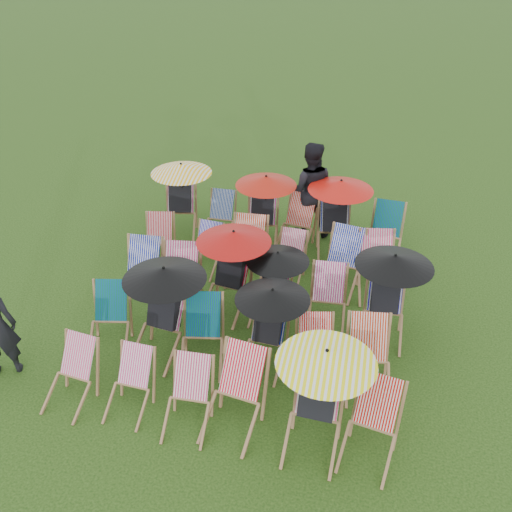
% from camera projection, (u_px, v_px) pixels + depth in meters
% --- Properties ---
extents(ground, '(100.00, 100.00, 0.00)m').
position_uv_depth(ground, '(252.00, 317.00, 9.27)').
color(ground, black).
rests_on(ground, ground).
extents(deckchair_0, '(0.67, 0.86, 0.86)m').
position_uv_depth(deckchair_0, '(70.00, 376.00, 7.52)').
color(deckchair_0, '#956B45').
rests_on(deckchair_0, ground).
extents(deckchair_1, '(0.59, 0.78, 0.81)m').
position_uv_depth(deckchair_1, '(129.00, 385.00, 7.41)').
color(deckchair_1, '#956B45').
rests_on(deckchair_1, ground).
extents(deckchair_2, '(0.60, 0.82, 0.87)m').
position_uv_depth(deckchair_2, '(187.00, 399.00, 7.17)').
color(deckchair_2, '#956B45').
rests_on(deckchair_2, ground).
extents(deckchair_3, '(0.82, 1.03, 1.02)m').
position_uv_depth(deckchair_3, '(234.00, 396.00, 7.11)').
color(deckchair_3, '#956B45').
rests_on(deckchair_3, ground).
extents(deckchair_4, '(1.19, 1.25, 1.42)m').
position_uv_depth(deckchair_4, '(318.00, 398.00, 6.76)').
color(deckchair_4, '#956B45').
rests_on(deckchair_4, ground).
extents(deckchair_5, '(0.77, 0.96, 0.94)m').
position_uv_depth(deckchair_5, '(372.00, 427.00, 6.74)').
color(deckchair_5, '#956B45').
rests_on(deckchair_5, ground).
extents(deckchair_6, '(0.76, 0.94, 0.91)m').
position_uv_depth(deckchair_6, '(109.00, 320.00, 8.48)').
color(deckchair_6, '#956B45').
rests_on(deckchair_6, ground).
extents(deckchair_7, '(1.20, 1.27, 1.42)m').
position_uv_depth(deckchair_7, '(161.00, 310.00, 8.20)').
color(deckchair_7, '#956B45').
rests_on(deckchair_7, ground).
extents(deckchair_8, '(0.78, 0.98, 0.96)m').
position_uv_depth(deckchair_8, '(202.00, 336.00, 8.13)').
color(deckchair_8, '#956B45').
rests_on(deckchair_8, ground).
extents(deckchair_9, '(1.05, 1.11, 1.25)m').
position_uv_depth(deckchair_9, '(267.00, 327.00, 8.02)').
color(deckchair_9, '#956B45').
rests_on(deckchair_9, ground).
extents(deckchair_10, '(0.73, 0.90, 0.87)m').
position_uv_depth(deckchair_10, '(316.00, 354.00, 7.87)').
color(deckchair_10, '#956B45').
rests_on(deckchair_10, ground).
extents(deckchair_11, '(0.75, 0.96, 0.97)m').
position_uv_depth(deckchair_11, '(369.00, 360.00, 7.70)').
color(deckchair_11, '#956B45').
rests_on(deckchair_11, ground).
extents(deckchair_12, '(0.73, 0.97, 1.01)m').
position_uv_depth(deckchair_12, '(140.00, 275.00, 9.39)').
color(deckchair_12, '#956B45').
rests_on(deckchair_12, ground).
extents(deckchair_13, '(0.80, 1.02, 1.03)m').
position_uv_depth(deckchair_13, '(179.00, 282.00, 9.20)').
color(deckchair_13, '#956B45').
rests_on(deckchair_13, ground).
extents(deckchair_14, '(1.18, 1.26, 1.41)m').
position_uv_depth(deckchair_14, '(229.00, 270.00, 9.09)').
color(deckchair_14, '#956B45').
rests_on(deckchair_14, ground).
extents(deckchair_15, '(0.99, 1.05, 1.17)m').
position_uv_depth(deckchair_15, '(273.00, 285.00, 8.96)').
color(deckchair_15, '#956B45').
rests_on(deckchair_15, ground).
extents(deckchair_16, '(0.65, 0.88, 0.92)m').
position_uv_depth(deckchair_16, '(327.00, 300.00, 8.88)').
color(deckchair_16, '#956B45').
rests_on(deckchair_16, ground).
extents(deckchair_17, '(1.16, 1.21, 1.38)m').
position_uv_depth(deckchair_17, '(387.00, 295.00, 8.54)').
color(deckchair_17, '#956B45').
rests_on(deckchair_17, ground).
extents(deckchair_18, '(0.72, 0.89, 0.87)m').
position_uv_depth(deckchair_18, '(158.00, 242.00, 10.42)').
color(deckchair_18, '#956B45').
rests_on(deckchair_18, ground).
extents(deckchair_19, '(0.62, 0.80, 0.81)m').
position_uv_depth(deckchair_19, '(205.00, 250.00, 10.25)').
color(deckchair_19, '#956B45').
rests_on(deckchair_19, ground).
extents(deckchair_20, '(0.72, 0.97, 1.03)m').
position_uv_depth(deckchair_20, '(247.00, 251.00, 10.00)').
color(deckchair_20, '#956B45').
rests_on(deckchair_20, ground).
extents(deckchair_21, '(0.60, 0.79, 0.82)m').
position_uv_depth(deckchair_21, '(289.00, 258.00, 10.01)').
color(deckchair_21, '#956B45').
rests_on(deckchair_21, ground).
extents(deckchair_22, '(0.83, 1.03, 1.01)m').
position_uv_depth(deckchair_22, '(341.00, 263.00, 9.71)').
color(deckchair_22, '#956B45').
rests_on(deckchair_22, ground).
extents(deckchair_23, '(0.81, 1.02, 1.01)m').
position_uv_depth(deckchair_23, '(378.00, 267.00, 9.60)').
color(deckchair_23, '#956B45').
rests_on(deckchair_23, ground).
extents(deckchair_24, '(1.19, 1.30, 1.41)m').
position_uv_depth(deckchair_24, '(180.00, 198.00, 11.27)').
color(deckchair_24, '#956B45').
rests_on(deckchair_24, ground).
extents(deckchair_25, '(0.57, 0.80, 0.86)m').
position_uv_depth(deckchair_25, '(219.00, 217.00, 11.25)').
color(deckchair_25, '#956B45').
rests_on(deckchair_25, ground).
extents(deckchair_26, '(1.16, 1.24, 1.37)m').
position_uv_depth(deckchair_26, '(263.00, 210.00, 10.88)').
color(deckchair_26, '#956B45').
rests_on(deckchair_26, ground).
extents(deckchair_27, '(0.79, 0.99, 0.97)m').
position_uv_depth(deckchair_27, '(297.00, 223.00, 10.93)').
color(deckchair_27, '#956B45').
rests_on(deckchair_27, ground).
extents(deckchair_28, '(1.21, 1.31, 1.43)m').
position_uv_depth(deckchair_28, '(336.00, 216.00, 10.60)').
color(deckchair_28, '#956B45').
rests_on(deckchair_28, ground).
extents(deckchair_29, '(0.72, 0.95, 0.98)m').
position_uv_depth(deckchair_29, '(385.00, 234.00, 10.58)').
color(deckchair_29, '#956B45').
rests_on(deckchair_29, ground).
extents(person_rear, '(1.00, 0.82, 1.91)m').
position_uv_depth(person_rear, '(310.00, 189.00, 11.11)').
color(person_rear, black).
rests_on(person_rear, ground).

